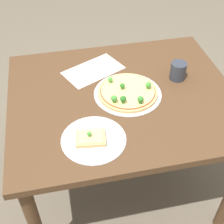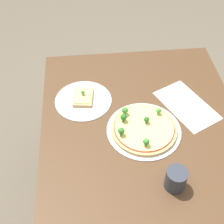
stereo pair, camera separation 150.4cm
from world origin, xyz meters
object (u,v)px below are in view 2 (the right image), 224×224
at_px(pizza_tray_whole, 143,128).
at_px(drinking_cup, 176,179).
at_px(pizza_tray_slice, 83,99).
at_px(dining_table, 141,139).

distance_m(pizza_tray_whole, drinking_cup, 0.30).
bearing_deg(drinking_cup, pizza_tray_slice, -146.33).
bearing_deg(dining_table, drinking_cup, 13.03).
distance_m(pizza_tray_slice, drinking_cup, 0.61).
distance_m(dining_table, pizza_tray_whole, 0.11).
bearing_deg(dining_table, pizza_tray_whole, -12.36).
xyz_separation_m(pizza_tray_whole, pizza_tray_slice, (-0.22, -0.26, -0.01)).
xyz_separation_m(dining_table, drinking_cup, (0.31, 0.07, 0.14)).
relative_size(pizza_tray_whole, drinking_cup, 3.58).
bearing_deg(pizza_tray_whole, drinking_cup, 15.06).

